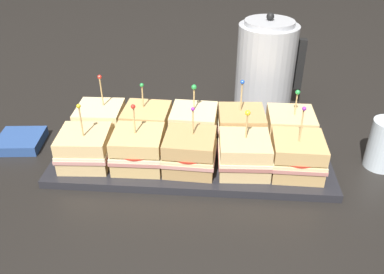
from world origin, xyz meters
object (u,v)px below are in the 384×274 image
(sandwich_front_far_right, at_px, (297,156))
(sandwich_back_center, at_px, (194,125))
(sandwich_back_left, at_px, (147,124))
(sandwich_front_right, at_px, (244,154))
(kettle_steel, at_px, (266,66))
(sandwich_front_left, at_px, (138,149))
(sandwich_back_far_left, at_px, (101,122))
(sandwich_front_center, at_px, (190,152))
(sandwich_front_far_left, at_px, (85,148))
(sandwich_back_right, at_px, (241,127))
(sandwich_back_far_right, at_px, (290,129))
(napkin_stack, at_px, (20,141))
(serving_platter, at_px, (192,156))

(sandwich_front_far_right, bearing_deg, sandwich_back_center, 153.17)
(sandwich_front_far_right, distance_m, sandwich_back_left, 0.35)
(sandwich_front_right, xyz_separation_m, kettle_steel, (0.07, 0.34, 0.06))
(sandwich_front_far_right, xyz_separation_m, kettle_steel, (-0.04, 0.34, 0.06))
(sandwich_front_left, relative_size, sandwich_back_far_left, 0.93)
(sandwich_back_far_left, distance_m, sandwich_back_center, 0.22)
(sandwich_front_center, relative_size, sandwich_back_left, 1.01)
(sandwich_back_far_left, bearing_deg, sandwich_front_center, -27.01)
(sandwich_front_far_right, distance_m, sandwich_back_far_left, 0.46)
(sandwich_front_far_left, distance_m, sandwich_front_right, 0.34)
(sandwich_back_right, bearing_deg, kettle_steel, 73.19)
(sandwich_front_right, bearing_deg, sandwich_front_left, -179.94)
(sandwich_front_left, distance_m, sandwich_back_far_right, 0.35)
(sandwich_back_far_left, xyz_separation_m, napkin_stack, (-0.19, -0.03, -0.05))
(sandwich_front_right, height_order, napkin_stack, sandwich_front_right)
(sandwich_back_right, bearing_deg, napkin_stack, -176.91)
(serving_platter, relative_size, sandwich_back_center, 4.35)
(sandwich_front_left, relative_size, napkin_stack, 1.28)
(sandwich_back_center, relative_size, sandwich_back_right, 0.92)
(sandwich_back_far_right, bearing_deg, kettle_steel, 100.54)
(serving_platter, height_order, napkin_stack, napkin_stack)
(sandwich_front_left, height_order, sandwich_back_far_right, sandwich_front_left)
(sandwich_front_center, height_order, sandwich_back_center, sandwich_back_center)
(serving_platter, xyz_separation_m, sandwich_front_far_left, (-0.23, -0.06, 0.05))
(sandwich_back_far_right, distance_m, napkin_stack, 0.64)
(sandwich_back_left, height_order, sandwich_back_far_right, sandwich_back_far_right)
(sandwich_front_far_left, relative_size, napkin_stack, 1.31)
(kettle_steel, bearing_deg, sandwich_front_far_right, -82.84)
(kettle_steel, distance_m, napkin_stack, 0.66)
(sandwich_front_far_left, xyz_separation_m, sandwich_back_center, (0.23, 0.11, 0.00))
(sandwich_front_far_left, bearing_deg, sandwich_back_right, 18.57)
(sandwich_back_center, bearing_deg, sandwich_front_far_left, -153.24)
(serving_platter, relative_size, kettle_steel, 2.33)
(sandwich_front_far_right, bearing_deg, sandwich_back_right, 135.27)
(sandwich_back_center, relative_size, kettle_steel, 0.54)
(sandwich_front_center, height_order, napkin_stack, sandwich_front_center)
(sandwich_back_far_right, xyz_separation_m, napkin_stack, (-0.64, -0.03, -0.05))
(sandwich_front_center, distance_m, sandwich_back_far_right, 0.25)
(sandwich_front_center, xyz_separation_m, kettle_steel, (0.18, 0.34, 0.06))
(sandwich_back_far_left, relative_size, sandwich_back_left, 1.13)
(sandwich_front_center, distance_m, sandwich_back_far_left, 0.25)
(sandwich_front_right, bearing_deg, sandwich_back_left, 153.83)
(serving_platter, relative_size, sandwich_front_left, 4.25)
(sandwich_front_right, height_order, sandwich_back_far_right, sandwich_back_far_right)
(sandwich_back_far_left, bearing_deg, sandwich_front_left, -44.79)
(sandwich_front_far_left, distance_m, sandwich_front_left, 0.12)
(sandwich_back_center, bearing_deg, sandwich_back_far_right, -0.05)
(sandwich_back_left, bearing_deg, sandwich_back_far_left, 179.74)
(sandwich_back_far_right, relative_size, napkin_stack, 1.23)
(sandwich_back_center, bearing_deg, sandwich_back_right, -0.48)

